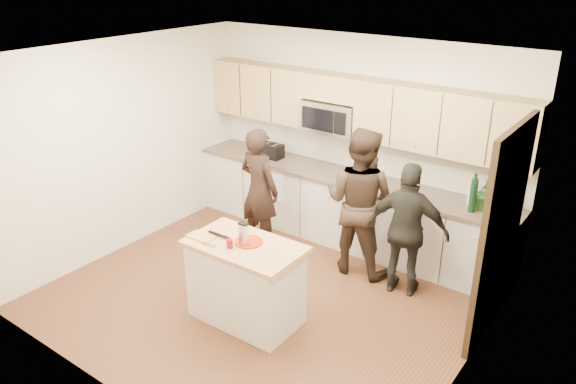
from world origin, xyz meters
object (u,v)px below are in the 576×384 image
Objects in this scene: island at (246,282)px; woman_left at (259,189)px; woman_right at (408,230)px; woman_center at (359,202)px; toaster at (271,151)px.

island is 1.67m from woman_left.
woman_right is (1.11, 1.47, 0.33)m from island.
island is 0.67× the size of woman_center.
woman_center is at bearing 74.28° from island.
island is 1.87m from woman_right.
island is at bearing 128.39° from woman_left.
woman_left is 1.04× the size of woman_right.
woman_center is at bearing -165.22° from woman_left.
island is at bearing -58.47° from toaster.
woman_center is 1.16× the size of woman_right.
woman_center reaches higher than woman_left.
woman_left is 0.90× the size of woman_center.
toaster is 0.18× the size of woman_center.
woman_right is (0.69, -0.12, -0.12)m from woman_center.
woman_center is (1.73, -0.54, -0.13)m from toaster.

